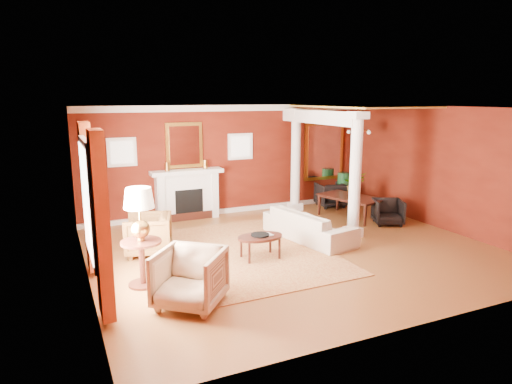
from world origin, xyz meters
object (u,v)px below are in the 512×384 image
sofa (309,220)px  armchair_stripe (190,275)px  dining_table (351,201)px  coffee_table (260,238)px  armchair_leopard (148,233)px  side_table (140,219)px

sofa → armchair_stripe: armchair_stripe is taller
sofa → dining_table: size_ratio=1.37×
sofa → coffee_table: bearing=103.2°
armchair_leopard → armchair_stripe: (0.10, -2.59, 0.03)m
side_table → dining_table: size_ratio=1.02×
sofa → armchair_stripe: 3.94m
armchair_stripe → side_table: (-0.51, 1.06, 0.67)m
armchair_leopard → dining_table: size_ratio=0.55×
sofa → armchair_leopard: armchair_leopard is taller
sofa → dining_table: bearing=-70.7°
armchair_leopard → armchair_stripe: bearing=18.8°
coffee_table → dining_table: bearing=27.7°
armchair_stripe → coffee_table: 2.32m
sofa → armchair_stripe: size_ratio=2.33×
armchair_stripe → coffee_table: size_ratio=1.06×
armchair_leopard → side_table: side_table is taller
sofa → dining_table: dining_table is taller
armchair_stripe → side_table: side_table is taller
side_table → dining_table: (5.81, 2.18, -0.69)m
sofa → side_table: size_ratio=1.34×
armchair_leopard → side_table: bearing=1.7°
armchair_leopard → coffee_table: bearing=75.4°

